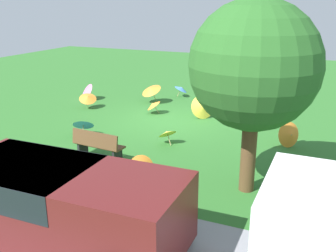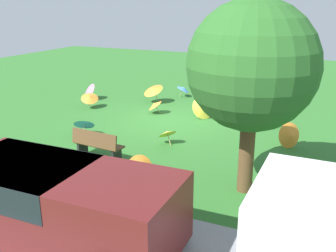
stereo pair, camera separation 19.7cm
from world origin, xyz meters
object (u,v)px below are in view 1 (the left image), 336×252
van_dark (59,199)px  parasol_yellow_0 (167,133)px  parasol_blue_0 (181,88)px  parasol_orange_5 (259,97)px  shade_tree (254,66)px  parasol_orange_7 (153,105)px  park_bench (98,145)px  parasol_blue_1 (233,97)px  parasol_orange_0 (142,168)px  parasol_orange_3 (88,98)px  parasol_yellow_1 (203,107)px  parasol_orange_2 (290,135)px  parasol_orange_6 (151,89)px  parasol_pink_0 (86,92)px  parasol_purple_0 (285,119)px  parasol_blue_2 (83,124)px

van_dark → parasol_yellow_0: 5.86m
parasol_blue_0 → parasol_orange_5: 3.83m
shade_tree → parasol_orange_7: shade_tree is taller
park_bench → parasol_blue_1: size_ratio=1.68×
parasol_orange_0 → parasol_blue_0: size_ratio=0.92×
parasol_orange_3 → parasol_yellow_1: bearing=-173.5°
parasol_orange_2 → parasol_orange_7: 5.99m
park_bench → parasol_orange_6: bearing=-77.2°
parasol_blue_0 → parasol_orange_6: bearing=63.6°
parasol_yellow_1 → parasol_pink_0: 6.15m
shade_tree → parasol_pink_0: size_ratio=4.45×
parasol_orange_2 → van_dark: bearing=64.2°
parasol_orange_0 → parasol_yellow_1: bearing=-86.9°
parasol_blue_1 → parasol_purple_0: (-2.58, 2.34, -0.07)m
parasol_orange_3 → parasol_orange_6: (-2.09, -1.97, 0.15)m
parasol_yellow_1 → parasol_orange_3: size_ratio=1.01×
parasol_yellow_0 → parasol_orange_6: (2.84, -4.60, 0.27)m
parasol_blue_1 → parasol_blue_2: parasol_blue_1 is taller
parasol_yellow_1 → parasol_orange_2: 4.07m
parasol_orange_2 → parasol_orange_7: (5.72, -1.78, -0.03)m
parasol_blue_1 → parasol_orange_7: (2.71, 2.65, 0.01)m
parasol_yellow_1 → parasol_blue_1: bearing=-102.9°
van_dark → parasol_blue_0: 12.34m
parasol_orange_5 → shade_tree: bearing=99.1°
parasol_blue_1 → shade_tree: bearing=107.0°
parasol_orange_0 → parasol_orange_3: bearing=-44.8°
van_dark → parasol_orange_2: size_ratio=5.50×
parasol_orange_6 → parasol_yellow_0: bearing=121.7°
van_dark → shade_tree: (-2.82, -3.60, 2.18)m
parasol_yellow_1 → parasol_orange_6: 3.31m
parasol_yellow_0 → parasol_blue_2: (3.09, 0.30, 0.01)m
parasol_purple_0 → parasol_blue_1: bearing=-42.2°
parasol_orange_6 → shade_tree: bearing=131.2°
park_bench → parasol_orange_0: size_ratio=2.12×
parasol_blue_0 → parasol_orange_0: bearing=105.4°
parasol_orange_0 → parasol_yellow_0: 2.79m
parasol_orange_0 → parasol_yellow_1: parasol_yellow_1 is taller
shade_tree → parasol_orange_7: (5.12, -5.27, -2.70)m
parasol_yellow_1 → van_dark: bearing=91.0°
parasol_purple_0 → parasol_orange_5: (1.49, -2.71, 0.12)m
parasol_orange_3 → van_dark: bearing=121.8°
parasol_orange_5 → park_bench: bearing=68.9°
park_bench → parasol_orange_0: (-1.80, 0.67, -0.13)m
parasol_orange_0 → parasol_orange_6: size_ratio=0.64×
parasol_orange_7 → parasol_orange_3: bearing=8.0°
parasol_orange_2 → parasol_orange_6: (6.58, -3.34, 0.22)m
parasol_yellow_0 → parasol_orange_3: 5.59m
parasol_yellow_0 → parasol_blue_0: parasol_blue_0 is taller
parasol_pink_0 → parasol_orange_5: size_ratio=1.11×
parasol_blue_2 → parasol_orange_7: (-1.11, -3.33, 0.01)m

